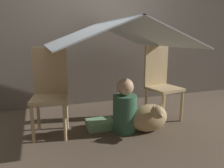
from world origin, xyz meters
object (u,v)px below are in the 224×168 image
Objects in this scene: chair_right at (160,80)px; person_front at (125,109)px; dog at (150,117)px; chair_left at (50,88)px.

chair_right is 0.72m from person_front.
chair_left is at bearing 161.02° from dog.
chair_left is 2.13× the size of dog.
chair_left is at bearing 169.44° from chair_right.
person_front is at bearing 158.70° from dog.
chair_left is 0.89m from person_front.
chair_right is at bearing 46.62° from dog.
dog is at bearing -143.94° from chair_right.
chair_right is (1.44, 0.00, 0.00)m from chair_left.
chair_right is at bearing 10.80° from chair_left.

